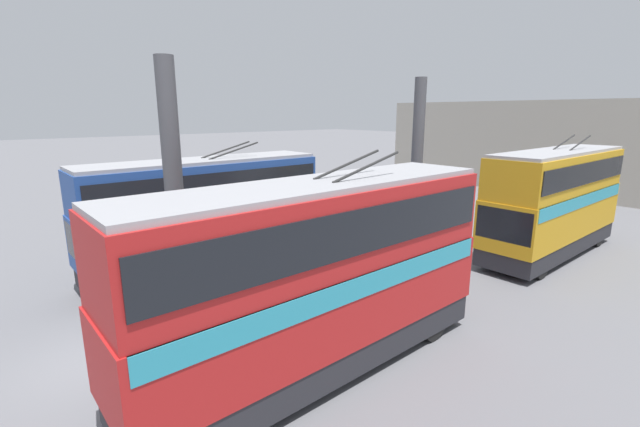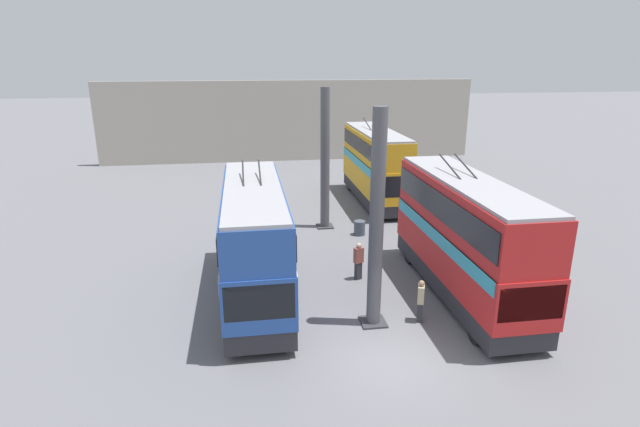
# 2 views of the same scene
# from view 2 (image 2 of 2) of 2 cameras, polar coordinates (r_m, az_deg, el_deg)

# --- Properties ---
(ground_plane) EXTENTS (240.00, 240.00, 0.00)m
(ground_plane) POSITION_cam_2_polar(r_m,az_deg,el_deg) (17.60, 8.27, -16.42)
(ground_plane) COLOR slate
(depot_back_wall) EXTENTS (0.50, 36.00, 7.64)m
(depot_back_wall) POSITION_cam_2_polar(r_m,az_deg,el_deg) (49.02, -3.37, 10.51)
(depot_back_wall) COLOR #A8A093
(depot_back_wall) RESTS_ON ground_plane
(support_column_near) EXTENTS (0.96, 0.96, 8.18)m
(support_column_near) POSITION_cam_2_polar(r_m,az_deg,el_deg) (18.07, 6.47, -1.34)
(support_column_near) COLOR #4C4C51
(support_column_near) RESTS_ON ground_plane
(support_column_far) EXTENTS (0.96, 0.96, 8.18)m
(support_column_far) POSITION_cam_2_polar(r_m,az_deg,el_deg) (28.91, 0.58, 5.93)
(support_column_far) COLOR #4C4C51
(support_column_far) RESTS_ON ground_plane
(bus_left_near) EXTENTS (10.31, 2.54, 5.66)m
(bus_left_near) POSITION_cam_2_polar(r_m,az_deg,el_deg) (21.52, 16.29, -1.96)
(bus_left_near) COLOR black
(bus_left_near) RESTS_ON ground_plane
(bus_left_far) EXTENTS (9.74, 2.54, 5.61)m
(bus_left_far) POSITION_cam_2_polar(r_m,az_deg,el_deg) (34.70, 6.37, 5.88)
(bus_left_far) COLOR black
(bus_left_far) RESTS_ON ground_plane
(bus_right_far) EXTENTS (10.04, 2.54, 5.43)m
(bus_right_far) POSITION_cam_2_polar(r_m,az_deg,el_deg) (20.70, -7.50, -2.49)
(bus_right_far) COLOR black
(bus_right_far) RESTS_ON ground_plane
(person_by_left_row) EXTENTS (0.48, 0.37, 1.71)m
(person_by_left_row) POSITION_cam_2_polar(r_m,az_deg,el_deg) (19.68, 11.42, -9.64)
(person_by_left_row) COLOR #2D2D33
(person_by_left_row) RESTS_ON ground_plane
(person_aisle_midway) EXTENTS (0.39, 0.48, 1.77)m
(person_aisle_midway) POSITION_cam_2_polar(r_m,az_deg,el_deg) (22.81, 4.42, -5.32)
(person_aisle_midway) COLOR #2D2D33
(person_aisle_midway) RESTS_ON ground_plane
(oil_drum) EXTENTS (0.67, 0.67, 0.82)m
(oil_drum) POSITION_cam_2_polar(r_m,az_deg,el_deg) (28.60, 4.54, -1.65)
(oil_drum) COLOR #424C56
(oil_drum) RESTS_ON ground_plane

